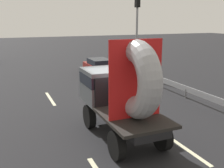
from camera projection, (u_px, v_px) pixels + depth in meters
ground_plane at (122, 128)px, 10.95m from camera, size 120.00×120.00×0.00m
flatbed_truck at (121, 89)px, 9.81m from camera, size 2.02×4.56×3.78m
distant_sedan at (99, 66)px, 21.59m from camera, size 1.63×3.81×1.24m
traffic_light at (137, 25)px, 19.68m from camera, size 0.42×0.36×6.12m
guardrail at (170, 83)px, 16.35m from camera, size 0.10×12.57×0.71m
lane_dash_left_far at (50, 99)px, 14.95m from camera, size 0.16×2.72×0.01m
lane_dash_right_near at (186, 149)px, 9.15m from camera, size 0.16×2.47×0.01m
lane_dash_right_far at (107, 94)px, 15.84m from camera, size 0.16×2.05×0.01m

